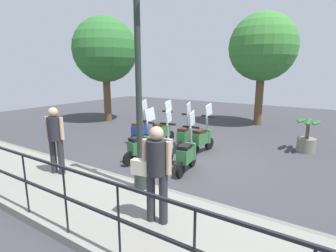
# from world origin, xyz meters

# --- Properties ---
(ground_plane) EXTENTS (28.00, 28.00, 0.00)m
(ground_plane) POSITION_xyz_m (0.00, 0.00, 0.00)
(ground_plane) COLOR #38383D
(promenade_walkway) EXTENTS (2.20, 20.00, 0.15)m
(promenade_walkway) POSITION_xyz_m (-3.15, 0.00, 0.07)
(promenade_walkway) COLOR gray
(promenade_walkway) RESTS_ON ground_plane
(fence_railing) EXTENTS (0.04, 16.03, 1.07)m
(fence_railing) POSITION_xyz_m (-4.20, -0.00, 0.89)
(fence_railing) COLOR black
(fence_railing) RESTS_ON promenade_walkway
(lamp_post_near) EXTENTS (0.26, 0.90, 4.50)m
(lamp_post_near) POSITION_xyz_m (-2.40, -0.50, 2.15)
(lamp_post_near) COLOR #232D28
(lamp_post_near) RESTS_ON promenade_walkway
(pedestrian_with_bag) EXTENTS (0.38, 0.64, 1.59)m
(pedestrian_with_bag) POSITION_xyz_m (-3.23, -1.48, 1.08)
(pedestrian_with_bag) COLOR #28282D
(pedestrian_with_bag) RESTS_ON promenade_walkway
(pedestrian_distant) EXTENTS (0.39, 0.48, 1.59)m
(pedestrian_distant) POSITION_xyz_m (-2.82, 1.68, 1.08)
(pedestrian_distant) COLOR #28282D
(pedestrian_distant) RESTS_ON promenade_walkway
(tree_large) EXTENTS (3.14, 3.14, 5.12)m
(tree_large) POSITION_xyz_m (3.15, 6.08, 3.53)
(tree_large) COLOR brown
(tree_large) RESTS_ON ground_plane
(tree_distant) EXTENTS (3.05, 3.05, 5.13)m
(tree_distant) POSITION_xyz_m (6.33, -0.66, 3.57)
(tree_distant) COLOR brown
(tree_distant) RESTS_ON ground_plane
(potted_palm) EXTENTS (1.06, 0.66, 1.05)m
(potted_palm) POSITION_xyz_m (2.79, -3.08, 0.45)
(potted_palm) COLOR slate
(potted_palm) RESTS_ON ground_plane
(scooter_near_0) EXTENTS (1.23, 0.44, 1.54)m
(scooter_near_0) POSITION_xyz_m (-0.76, -0.69, 0.48)
(scooter_near_0) COLOR black
(scooter_near_0) RESTS_ON ground_plane
(scooter_near_1) EXTENTS (1.22, 0.48, 1.54)m
(scooter_near_1) POSITION_xyz_m (-0.75, 0.02, 0.48)
(scooter_near_1) COLOR black
(scooter_near_1) RESTS_ON ground_plane
(scooter_near_2) EXTENTS (1.21, 0.51, 1.54)m
(scooter_near_2) POSITION_xyz_m (-0.83, 0.73, 0.48)
(scooter_near_2) COLOR black
(scooter_near_2) RESTS_ON ground_plane
(scooter_far_0) EXTENTS (1.23, 0.46, 1.54)m
(scooter_far_0) POSITION_xyz_m (0.94, -0.30, 0.48)
(scooter_far_0) COLOR black
(scooter_far_0) RESTS_ON ground_plane
(scooter_far_1) EXTENTS (1.23, 0.46, 1.54)m
(scooter_far_1) POSITION_xyz_m (0.92, 0.31, 0.48)
(scooter_far_1) COLOR black
(scooter_far_1) RESTS_ON ground_plane
(scooter_far_2) EXTENTS (1.23, 0.45, 1.54)m
(scooter_far_2) POSITION_xyz_m (1.07, 1.31, 0.48)
(scooter_far_2) COLOR black
(scooter_far_2) RESTS_ON ground_plane
(scooter_far_3) EXTENTS (1.23, 0.44, 1.54)m
(scooter_far_3) POSITION_xyz_m (0.79, 2.08, 0.48)
(scooter_far_3) COLOR black
(scooter_far_3) RESTS_ON ground_plane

